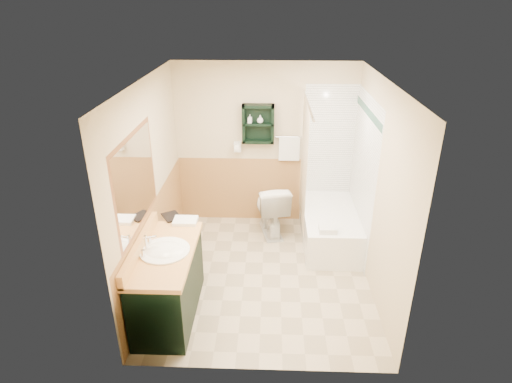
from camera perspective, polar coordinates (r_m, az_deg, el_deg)
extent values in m
plane|color=#C4B18F|center=(5.49, 0.85, -11.00)|extent=(3.00, 3.00, 0.00)
cube|color=beige|center=(6.30, 1.23, 6.21)|extent=(2.60, 0.04, 2.40)
cube|color=beige|center=(5.08, -14.13, 0.70)|extent=(0.04, 3.00, 2.40)
cube|color=beige|center=(5.04, 16.13, 0.25)|extent=(0.04, 3.00, 2.40)
cube|color=white|center=(4.52, 1.04, 14.73)|extent=(2.60, 3.00, 0.04)
cube|color=black|center=(6.08, 0.29, 9.00)|extent=(0.45, 0.15, 0.55)
cylinder|color=silver|center=(5.35, 6.97, 11.58)|extent=(0.03, 1.60, 0.03)
cube|color=black|center=(4.77, -11.64, -11.86)|extent=(0.59, 1.27, 0.80)
cube|color=white|center=(6.13, 9.75, -4.49)|extent=(0.74, 1.50, 0.49)
imported|color=white|center=(6.21, 1.97, -2.27)|extent=(0.59, 0.86, 0.77)
cube|color=white|center=(5.03, -9.40, -3.87)|extent=(0.27, 0.21, 0.04)
imported|color=black|center=(5.09, -12.28, -2.42)|extent=(0.17, 0.12, 0.25)
cube|color=white|center=(5.46, 9.52, -4.97)|extent=(0.22, 0.18, 0.07)
imported|color=white|center=(6.07, -0.82, 9.38)|extent=(0.07, 0.13, 0.06)
imported|color=white|center=(6.06, 0.56, 9.52)|extent=(0.11, 0.13, 0.09)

